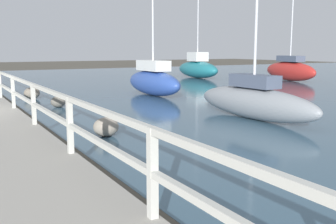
# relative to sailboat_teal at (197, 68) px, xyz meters

# --- Properties ---
(railing) EXTENTS (0.10, 32.50, 1.05)m
(railing) POSITION_rel_sailboat_teal_xyz_m (-15.09, -11.65, 0.24)
(railing) COLOR beige
(railing) RESTS_ON dock_walkway
(boulder_far_strip) EXTENTS (0.57, 0.51, 0.42)m
(boulder_far_strip) POSITION_rel_sailboat_teal_xyz_m (-13.30, -10.28, -0.54)
(boulder_far_strip) COLOR #666056
(boulder_far_strip) RESTS_ON ground
(boulder_downstream) EXTENTS (0.64, 0.58, 0.48)m
(boulder_downstream) POSITION_rel_sailboat_teal_xyz_m (-13.57, -15.94, -0.51)
(boulder_downstream) COLOR gray
(boulder_downstream) RESTS_ON ground
(boulder_near_dock) EXTENTS (0.68, 0.61, 0.51)m
(boulder_near_dock) POSITION_rel_sailboat_teal_xyz_m (-13.66, -7.14, -0.50)
(boulder_near_dock) COLOR slate
(boulder_near_dock) RESTS_ON ground
(sailboat_teal) EXTENTS (1.96, 5.53, 8.14)m
(sailboat_teal) POSITION_rel_sailboat_teal_xyz_m (0.00, 0.00, 0.00)
(sailboat_teal) COLOR #1E707A
(sailboat_teal) RESTS_ON water_surface
(sailboat_gray) EXTENTS (0.99, 5.13, 6.40)m
(sailboat_gray) POSITION_rel_sailboat_teal_xyz_m (-8.65, -15.89, -0.17)
(sailboat_gray) COLOR gray
(sailboat_gray) RESTS_ON water_surface
(sailboat_blue) EXTENTS (1.19, 4.62, 7.98)m
(sailboat_blue) POSITION_rel_sailboat_teal_xyz_m (-8.36, -8.60, -0.04)
(sailboat_blue) COLOR #2D4C9E
(sailboat_blue) RESTS_ON water_surface
(sailboat_red) EXTENTS (2.10, 5.50, 6.08)m
(sailboat_red) POSITION_rel_sailboat_teal_xyz_m (4.02, -5.52, -0.00)
(sailboat_red) COLOR red
(sailboat_red) RESTS_ON water_surface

